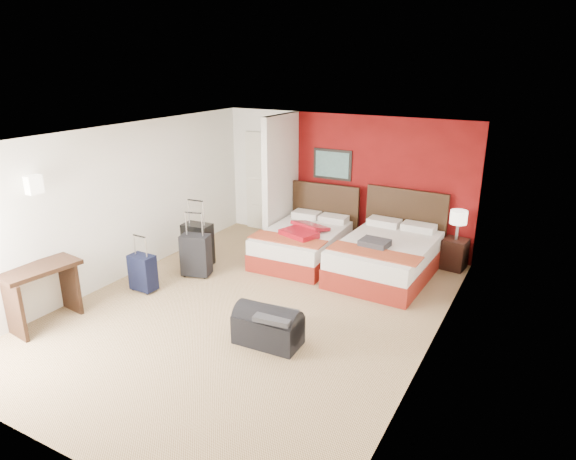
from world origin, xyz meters
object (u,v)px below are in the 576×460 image
Objects in this scene: table_lamp at (458,225)px; desk at (43,295)px; red_suitcase_open at (305,230)px; suitcase_charcoal at (196,256)px; duffel_bag at (268,328)px; nightstand at (454,254)px; bed_right at (385,259)px; bed_left at (302,245)px; suitcase_black at (198,246)px; suitcase_navy at (143,274)px.

desk is at bearing -134.13° from table_lamp.
red_suitcase_open is 1.67× the size of table_lamp.
duffel_bag is (2.14, -1.26, -0.13)m from suitcase_charcoal.
bed_right is at bearing -130.10° from nightstand.
table_lamp is (2.39, 1.00, 0.18)m from red_suitcase_open.
suitcase_charcoal is at bearing -147.32° from table_lamp.
bed_left is 1.84m from suitcase_black.
duffel_bag is at bearing 26.70° from desk.
suitcase_black reaches higher than duffel_bag.
bed_right is at bearing 12.42° from suitcase_charcoal.
suitcase_charcoal is (0.24, -0.36, -0.02)m from suitcase_black.
red_suitcase_open is 2.60m from table_lamp.
suitcase_charcoal is (-3.71, -2.38, -0.44)m from table_lamp.
suitcase_charcoal is (-1.32, -1.38, -0.26)m from red_suitcase_open.
suitcase_black is at bearing -146.08° from nightstand.
nightstand is at bearing 41.01° from red_suitcase_open.
nightstand is (2.49, 0.90, -0.01)m from bed_left.
suitcase_charcoal is 2.40m from desk.
bed_left is 2.19× the size of duffel_bag.
nightstand is at bearing 16.68° from suitcase_charcoal.
suitcase_black reaches higher than suitcase_charcoal.
suitcase_black is 2.69m from desk.
nightstand is at bearing 21.05° from suitcase_black.
nightstand is (0.95, 0.88, -0.04)m from bed_right.
suitcase_black is 1.23m from suitcase_navy.
bed_right is 3.63× the size of suitcase_navy.
suitcase_charcoal reaches higher than suitcase_navy.
bed_left is 3.61× the size of table_lamp.
suitcase_black is at bearing 143.54° from duffel_bag.
suitcase_charcoal reaches higher than red_suitcase_open.
duffel_bag is 3.11m from desk.
bed_right is 2.76× the size of suitcase_black.
desk is (-2.12, -3.65, -0.19)m from red_suitcase_open.
bed_left is 2.50× the size of suitcase_black.
desk is (-4.51, -4.65, 0.15)m from nightstand.
desk reaches higher than suitcase_navy.
suitcase_charcoal is (-1.22, -1.48, 0.07)m from bed_left.
suitcase_charcoal is 0.68× the size of desk.
bed_right is 3.98× the size of table_lamp.
bed_right reaches higher than nightstand.
bed_right is 1.30m from nightstand.
suitcase_navy is (-1.59, -2.34, 0.00)m from bed_left.
suitcase_black is at bearing -128.59° from red_suitcase_open.
red_suitcase_open is at bearing 27.10° from suitcase_black.
suitcase_charcoal is (-2.77, -1.50, 0.04)m from bed_right.
suitcase_charcoal is at bearing -131.66° from bed_left.
bed_left is at bearing 69.36° from desk.
red_suitcase_open is at bearing 54.52° from suitcase_navy.
bed_right is at bearing 74.87° from duffel_bag.
red_suitcase_open is at bearing -150.43° from nightstand.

